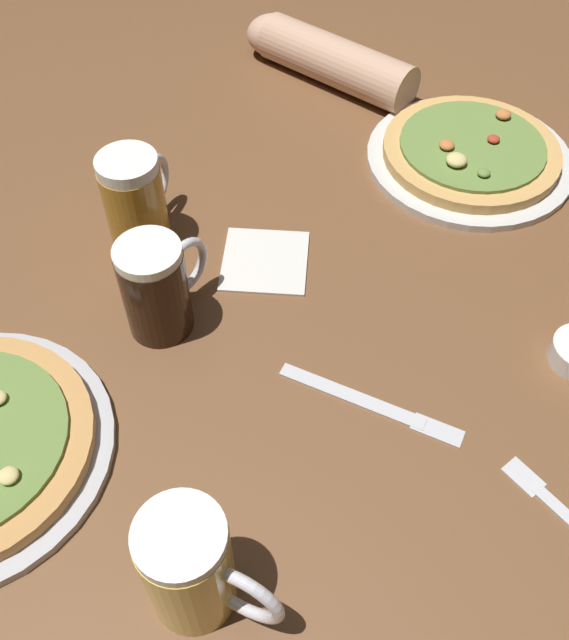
# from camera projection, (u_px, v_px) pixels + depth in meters

# --- Properties ---
(ground_plane) EXTENTS (2.40, 2.40, 0.03)m
(ground_plane) POSITION_uv_depth(u_px,v_px,m) (284.00, 337.00, 0.93)
(ground_plane) COLOR brown
(pizza_plate_far) EXTENTS (0.32, 0.32, 0.05)m
(pizza_plate_far) POSITION_uv_depth(u_px,v_px,m) (470.00, 154.00, 1.12)
(pizza_plate_far) COLOR silver
(pizza_plate_far) RESTS_ON ground_plane
(beer_mug_dark) EXTENTS (0.14, 0.08, 0.15)m
(beer_mug_dark) POSITION_uv_depth(u_px,v_px,m) (192.00, 568.00, 0.65)
(beer_mug_dark) COLOR gold
(beer_mug_dark) RESTS_ON ground_plane
(beer_mug_amber) EXTENTS (0.08, 0.14, 0.14)m
(beer_mug_amber) POSITION_uv_depth(u_px,v_px,m) (136.00, 200.00, 0.97)
(beer_mug_amber) COLOR #B27A23
(beer_mug_amber) RESTS_ON ground_plane
(beer_mug_pale) EXTENTS (0.09, 0.13, 0.14)m
(beer_mug_pale) POSITION_uv_depth(u_px,v_px,m) (157.00, 287.00, 0.87)
(beer_mug_pale) COLOR black
(beer_mug_pale) RESTS_ON ground_plane
(napkin_folded) EXTENTS (0.13, 0.13, 0.01)m
(napkin_folded) POSITION_uv_depth(u_px,v_px,m) (265.00, 260.00, 0.99)
(napkin_folded) COLOR silver
(napkin_folded) RESTS_ON ground_plane
(knife_right) EXTENTS (0.23, 0.08, 0.01)m
(knife_right) POSITION_uv_depth(u_px,v_px,m) (371.00, 403.00, 0.84)
(knife_right) COLOR silver
(knife_right) RESTS_ON ground_plane
(diner_arm) EXTENTS (0.32, 0.22, 0.08)m
(diner_arm) POSITION_uv_depth(u_px,v_px,m) (323.00, 56.00, 1.25)
(diner_arm) COLOR tan
(diner_arm) RESTS_ON ground_plane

